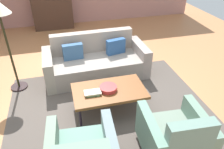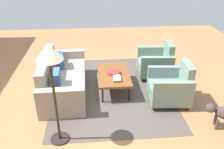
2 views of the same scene
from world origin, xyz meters
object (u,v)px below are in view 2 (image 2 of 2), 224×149
object	(u,v)px
fruit_bowl	(114,72)
floor_lamp	(50,62)
couch	(61,80)
coffee_table	(114,75)
armchair_left	(172,87)
armchair_right	(157,63)
book_stack	(117,78)

from	to	relation	value
fruit_bowl	floor_lamp	xyz separation A→B (m)	(-1.57, 1.06, 1.00)
couch	coffee_table	size ratio (longest dim) A/B	1.77
couch	armchair_left	world-z (taller)	armchair_left
armchair_left	floor_lamp	xyz separation A→B (m)	(-0.97, 2.23, 1.10)
armchair_left	floor_lamp	world-z (taller)	floor_lamp
armchair_right	fruit_bowl	size ratio (longest dim) A/B	3.05
floor_lamp	armchair_right	bearing A→B (deg)	-45.68
armchair_right	armchair_left	bearing A→B (deg)	-175.94
fruit_bowl	book_stack	bearing A→B (deg)	-170.20
armchair_left	book_stack	xyz separation A→B (m)	(0.32, 1.12, 0.09)
couch	floor_lamp	world-z (taller)	floor_lamp
armchair_left	armchair_right	bearing A→B (deg)	4.62
armchair_right	coffee_table	bearing A→B (deg)	121.10
coffee_table	fruit_bowl	distance (m)	0.07
armchair_right	floor_lamp	xyz separation A→B (m)	(-2.18, 2.23, 1.10)
armchair_right	book_stack	distance (m)	1.43
book_stack	floor_lamp	distance (m)	1.98
couch	fruit_bowl	size ratio (longest dim) A/B	7.34
coffee_table	armchair_right	bearing A→B (deg)	-62.96
coffee_table	armchair_left	size ratio (longest dim) A/B	1.36
floor_lamp	fruit_bowl	bearing A→B (deg)	-34.11
fruit_bowl	book_stack	size ratio (longest dim) A/B	1.05
coffee_table	armchair_right	distance (m)	1.31
book_stack	floor_lamp	size ratio (longest dim) A/B	0.16
book_stack	armchair_right	bearing A→B (deg)	-51.90
coffee_table	armchair_right	world-z (taller)	armchair_right
coffee_table	couch	bearing A→B (deg)	90.09
armchair_left	armchair_right	size ratio (longest dim) A/B	1.00
floor_lamp	armchair_left	bearing A→B (deg)	-66.37
armchair_right	floor_lamp	bearing A→B (deg)	138.37
couch	armchair_right	xyz separation A→B (m)	(0.60, -2.35, 0.06)
armchair_right	book_stack	world-z (taller)	armchair_right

